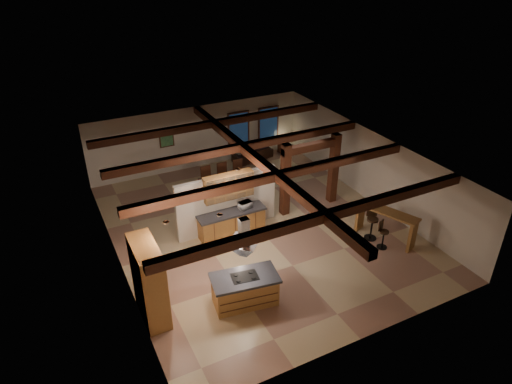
# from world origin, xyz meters

# --- Properties ---
(ground) EXTENTS (12.00, 12.00, 0.00)m
(ground) POSITION_xyz_m (0.00, 0.00, 0.00)
(ground) COLOR #CCB388
(ground) RESTS_ON ground
(room_walls) EXTENTS (12.00, 12.00, 12.00)m
(room_walls) POSITION_xyz_m (0.00, 0.00, 1.78)
(room_walls) COLOR beige
(room_walls) RESTS_ON ground
(ceiling_beams) EXTENTS (10.00, 12.00, 0.28)m
(ceiling_beams) POSITION_xyz_m (0.00, 0.00, 2.76)
(ceiling_beams) COLOR #36150D
(ceiling_beams) RESTS_ON room_walls
(timber_posts) EXTENTS (2.50, 0.30, 2.90)m
(timber_posts) POSITION_xyz_m (2.50, 0.50, 1.76)
(timber_posts) COLOR #36150D
(timber_posts) RESTS_ON ground
(partition_wall) EXTENTS (3.80, 0.18, 2.20)m
(partition_wall) POSITION_xyz_m (-1.00, 0.50, 1.10)
(partition_wall) COLOR beige
(partition_wall) RESTS_ON ground
(pantry_cabinet) EXTENTS (0.67, 1.60, 2.40)m
(pantry_cabinet) POSITION_xyz_m (-4.67, -2.60, 1.20)
(pantry_cabinet) COLOR olive
(pantry_cabinet) RESTS_ON ground
(back_counter) EXTENTS (2.50, 0.66, 0.94)m
(back_counter) POSITION_xyz_m (-1.00, 0.11, 0.48)
(back_counter) COLOR olive
(back_counter) RESTS_ON ground
(upper_display_cabinet) EXTENTS (1.80, 0.36, 0.95)m
(upper_display_cabinet) POSITION_xyz_m (-1.00, 0.31, 1.85)
(upper_display_cabinet) COLOR olive
(upper_display_cabinet) RESTS_ON partition_wall
(range_hood) EXTENTS (1.10, 1.10, 1.40)m
(range_hood) POSITION_xyz_m (-2.13, -3.31, 1.78)
(range_hood) COLOR silver
(range_hood) RESTS_ON room_walls
(back_windows) EXTENTS (2.70, 0.07, 1.70)m
(back_windows) POSITION_xyz_m (2.80, 5.93, 1.50)
(back_windows) COLOR #36150D
(back_windows) RESTS_ON room_walls
(framed_art) EXTENTS (0.65, 0.05, 0.85)m
(framed_art) POSITION_xyz_m (-1.50, 5.94, 1.70)
(framed_art) COLOR #36150D
(framed_art) RESTS_ON room_walls
(recessed_cans) EXTENTS (3.16, 2.46, 0.03)m
(recessed_cans) POSITION_xyz_m (-2.53, -1.93, 2.87)
(recessed_cans) COLOR silver
(recessed_cans) RESTS_ON room_walls
(kitchen_island) EXTENTS (2.06, 1.31, 0.96)m
(kitchen_island) POSITION_xyz_m (-2.13, -3.31, 0.48)
(kitchen_island) COLOR olive
(kitchen_island) RESTS_ON ground
(dining_table) EXTENTS (1.79, 1.30, 0.57)m
(dining_table) POSITION_xyz_m (0.04, 2.90, 0.28)
(dining_table) COLOR #3B1F0E
(dining_table) RESTS_ON ground
(sofa) EXTENTS (2.08, 1.11, 0.58)m
(sofa) POSITION_xyz_m (2.52, 5.50, 0.29)
(sofa) COLOR black
(sofa) RESTS_ON ground
(microwave) EXTENTS (0.51, 0.39, 0.26)m
(microwave) POSITION_xyz_m (-0.47, 0.11, 1.07)
(microwave) COLOR silver
(microwave) RESTS_ON back_counter
(bar_counter) EXTENTS (1.36, 2.26, 1.16)m
(bar_counter) POSITION_xyz_m (3.68, -2.62, 0.78)
(bar_counter) COLOR olive
(bar_counter) RESTS_ON ground
(side_table) EXTENTS (0.51, 0.51, 0.52)m
(side_table) POSITION_xyz_m (4.27, 5.55, 0.26)
(side_table) COLOR #36150D
(side_table) RESTS_ON ground
(table_lamp) EXTENTS (0.31, 0.31, 0.36)m
(table_lamp) POSITION_xyz_m (4.27, 5.55, 0.78)
(table_lamp) COLOR black
(table_lamp) RESTS_ON side_table
(bar_stool_a) EXTENTS (0.38, 0.39, 1.03)m
(bar_stool_a) POSITION_xyz_m (3.27, -2.97, 0.52)
(bar_stool_a) COLOR black
(bar_stool_a) RESTS_ON ground
(bar_stool_b) EXTENTS (0.48, 0.49, 1.26)m
(bar_stool_b) POSITION_xyz_m (3.29, -2.35, 0.64)
(bar_stool_b) COLOR black
(bar_stool_b) RESTS_ON ground
(dining_chairs) EXTENTS (1.90, 1.90, 1.24)m
(dining_chairs) POSITION_xyz_m (0.04, 2.90, 0.63)
(dining_chairs) COLOR #36150D
(dining_chairs) RESTS_ON ground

